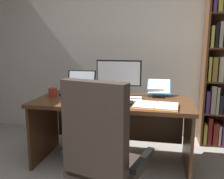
{
  "coord_description": "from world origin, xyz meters",
  "views": [
    {
      "loc": [
        0.37,
        -1.34,
        1.34
      ],
      "look_at": [
        -0.14,
        1.15,
        0.85
      ],
      "focal_mm": 39.67,
      "sensor_mm": 36.0,
      "label": 1
    }
  ],
  "objects_px": {
    "computer_mouse": "(83,100)",
    "monitor": "(119,77)",
    "desk": "(113,115)",
    "reading_stand_with_book": "(159,88)",
    "pen": "(137,98)",
    "keyboard": "(112,102)",
    "notepad": "(135,99)",
    "open_binder": "(156,106)",
    "office_chair": "(103,163)",
    "laptop": "(79,89)",
    "coffee_mug": "(53,92)"
  },
  "relations": [
    {
      "from": "monitor",
      "to": "keyboard",
      "type": "xyz_separation_m",
      "value": [
        0.0,
        -0.42,
        -0.2
      ]
    },
    {
      "from": "keyboard",
      "to": "notepad",
      "type": "bearing_deg",
      "value": 46.55
    },
    {
      "from": "desk",
      "to": "coffee_mug",
      "type": "xyz_separation_m",
      "value": [
        -0.69,
        -0.06,
        0.25
      ]
    },
    {
      "from": "keyboard",
      "to": "notepad",
      "type": "distance_m",
      "value": 0.31
    },
    {
      "from": "keyboard",
      "to": "coffee_mug",
      "type": "xyz_separation_m",
      "value": [
        -0.72,
        0.18,
        0.04
      ]
    },
    {
      "from": "laptop",
      "to": "notepad",
      "type": "height_order",
      "value": "laptop"
    },
    {
      "from": "keyboard",
      "to": "computer_mouse",
      "type": "relative_size",
      "value": 4.04
    },
    {
      "from": "monitor",
      "to": "laptop",
      "type": "xyz_separation_m",
      "value": [
        -0.49,
        0.01,
        -0.15
      ]
    },
    {
      "from": "laptop",
      "to": "reading_stand_with_book",
      "type": "distance_m",
      "value": 0.95
    },
    {
      "from": "keyboard",
      "to": "coffee_mug",
      "type": "distance_m",
      "value": 0.74
    },
    {
      "from": "laptop",
      "to": "keyboard",
      "type": "height_order",
      "value": "laptop"
    },
    {
      "from": "desk",
      "to": "office_chair",
      "type": "relative_size",
      "value": 1.54
    },
    {
      "from": "computer_mouse",
      "to": "pen",
      "type": "bearing_deg",
      "value": 22.92
    },
    {
      "from": "pen",
      "to": "desk",
      "type": "bearing_deg",
      "value": 178.2
    },
    {
      "from": "monitor",
      "to": "coffee_mug",
      "type": "relative_size",
      "value": 5.06
    },
    {
      "from": "reading_stand_with_book",
      "to": "open_binder",
      "type": "relative_size",
      "value": 0.61
    },
    {
      "from": "office_chair",
      "to": "reading_stand_with_book",
      "type": "height_order",
      "value": "office_chair"
    },
    {
      "from": "monitor",
      "to": "computer_mouse",
      "type": "xyz_separation_m",
      "value": [
        -0.3,
        -0.42,
        -0.19
      ]
    },
    {
      "from": "desk",
      "to": "reading_stand_with_book",
      "type": "xyz_separation_m",
      "value": [
        0.49,
        0.24,
        0.28
      ]
    },
    {
      "from": "computer_mouse",
      "to": "pen",
      "type": "xyz_separation_m",
      "value": [
        0.53,
        0.23,
        -0.01
      ]
    },
    {
      "from": "desk",
      "to": "open_binder",
      "type": "distance_m",
      "value": 0.59
    },
    {
      "from": "keyboard",
      "to": "notepad",
      "type": "height_order",
      "value": "keyboard"
    },
    {
      "from": "monitor",
      "to": "pen",
      "type": "distance_m",
      "value": 0.36
    },
    {
      "from": "computer_mouse",
      "to": "open_binder",
      "type": "relative_size",
      "value": 0.23
    },
    {
      "from": "office_chair",
      "to": "open_binder",
      "type": "xyz_separation_m",
      "value": [
        0.36,
        0.69,
        0.28
      ]
    },
    {
      "from": "office_chair",
      "to": "keyboard",
      "type": "height_order",
      "value": "office_chair"
    },
    {
      "from": "desk",
      "to": "keyboard",
      "type": "relative_size",
      "value": 4.01
    },
    {
      "from": "laptop",
      "to": "open_binder",
      "type": "relative_size",
      "value": 0.8
    },
    {
      "from": "office_chair",
      "to": "laptop",
      "type": "distance_m",
      "value": 1.33
    },
    {
      "from": "office_chair",
      "to": "notepad",
      "type": "xyz_separation_m",
      "value": [
        0.13,
        0.96,
        0.27
      ]
    },
    {
      "from": "office_chair",
      "to": "keyboard",
      "type": "bearing_deg",
      "value": 111.81
    },
    {
      "from": "monitor",
      "to": "coffee_mug",
      "type": "height_order",
      "value": "monitor"
    },
    {
      "from": "laptop",
      "to": "keyboard",
      "type": "bearing_deg",
      "value": -40.92
    },
    {
      "from": "reading_stand_with_book",
      "to": "notepad",
      "type": "relative_size",
      "value": 1.3
    },
    {
      "from": "monitor",
      "to": "open_binder",
      "type": "distance_m",
      "value": 0.67
    },
    {
      "from": "computer_mouse",
      "to": "monitor",
      "type": "bearing_deg",
      "value": 54.17
    },
    {
      "from": "reading_stand_with_book",
      "to": "pen",
      "type": "height_order",
      "value": "reading_stand_with_book"
    },
    {
      "from": "monitor",
      "to": "reading_stand_with_book",
      "type": "bearing_deg",
      "value": 7.51
    },
    {
      "from": "office_chair",
      "to": "open_binder",
      "type": "height_order",
      "value": "office_chair"
    },
    {
      "from": "keyboard",
      "to": "computer_mouse",
      "type": "bearing_deg",
      "value": 180.0
    },
    {
      "from": "pen",
      "to": "coffee_mug",
      "type": "distance_m",
      "value": 0.95
    },
    {
      "from": "open_binder",
      "to": "keyboard",
      "type": "bearing_deg",
      "value": 178.88
    },
    {
      "from": "office_chair",
      "to": "computer_mouse",
      "type": "distance_m",
      "value": 0.88
    },
    {
      "from": "laptop",
      "to": "notepad",
      "type": "bearing_deg",
      "value": -15.83
    },
    {
      "from": "computer_mouse",
      "to": "coffee_mug",
      "type": "relative_size",
      "value": 1.01
    },
    {
      "from": "desk",
      "to": "laptop",
      "type": "bearing_deg",
      "value": 157.59
    },
    {
      "from": "keyboard",
      "to": "computer_mouse",
      "type": "distance_m",
      "value": 0.3
    },
    {
      "from": "open_binder",
      "to": "computer_mouse",
      "type": "bearing_deg",
      "value": -178.54
    },
    {
      "from": "keyboard",
      "to": "open_binder",
      "type": "xyz_separation_m",
      "value": [
        0.44,
        -0.05,
        -0.0
      ]
    },
    {
      "from": "coffee_mug",
      "to": "desk",
      "type": "bearing_deg",
      "value": 4.83
    }
  ]
}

